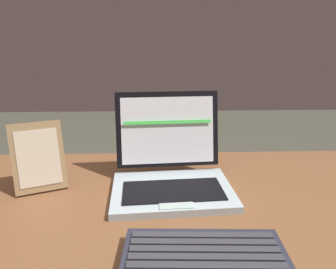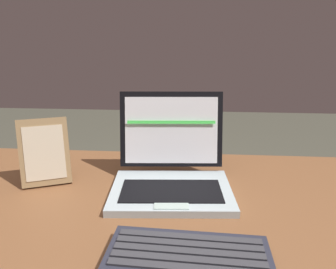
# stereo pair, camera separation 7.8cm
# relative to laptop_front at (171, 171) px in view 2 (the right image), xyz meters

# --- Properties ---
(desk) EXTENTS (1.34, 0.65, 0.74)m
(desk) POSITION_rel_laptop_front_xyz_m (-0.04, -0.07, -0.17)
(desk) COLOR brown
(desk) RESTS_ON ground
(laptop_front) EXTENTS (0.33, 0.29, 0.25)m
(laptop_front) POSITION_rel_laptop_front_xyz_m (0.00, 0.00, 0.00)
(laptop_front) COLOR #AFBFC4
(laptop_front) RESTS_ON desk
(external_keyboard) EXTENTS (0.30, 0.14, 0.03)m
(external_keyboard) POSITION_rel_laptop_front_xyz_m (0.05, -0.29, -0.04)
(external_keyboard) COLOR #282936
(external_keyboard) RESTS_ON desk
(photo_frame) EXTENTS (0.14, 0.10, 0.19)m
(photo_frame) POSITION_rel_laptop_front_xyz_m (-0.35, 0.00, 0.04)
(photo_frame) COLOR #94754C
(photo_frame) RESTS_ON desk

